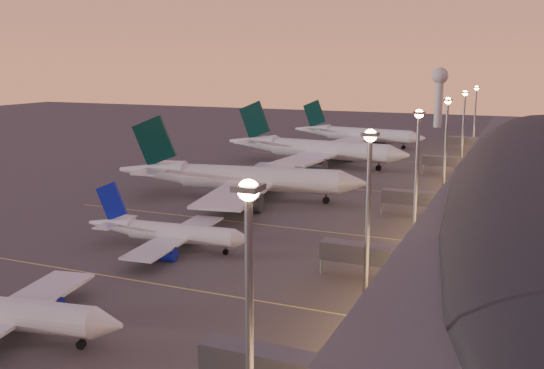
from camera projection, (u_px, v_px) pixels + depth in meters
The scene contains 8 objects.
ground at pixel (158, 272), 103.14m from camera, with size 700.00×700.00×0.00m, color #44413E.
airliner_narrow_north at pixel (168, 232), 115.53m from camera, with size 34.61×31.00×12.36m.
airliner_wide_near at pixel (238, 178), 157.41m from camera, with size 66.80×61.55×21.41m.
airliner_wide_mid at pixel (314, 149), 209.66m from camera, with size 67.58×61.76×21.61m.
airliner_wide_far at pixel (357, 134), 258.65m from camera, with size 59.44×54.62×19.03m.
light_masts at pixel (436, 137), 144.55m from camera, with size 2.20×217.20×25.90m.
radar_tower at pixel (439, 87), 329.62m from camera, with size 9.00×9.00×32.50m.
lane_markings at pixel (256, 218), 139.23m from camera, with size 90.00×180.36×0.00m.
Camera 1 is at (56.20, -82.78, 35.00)m, focal length 40.00 mm.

